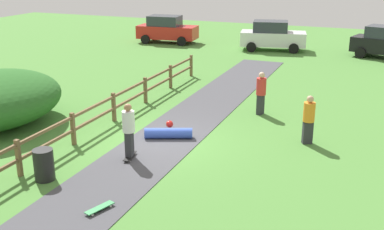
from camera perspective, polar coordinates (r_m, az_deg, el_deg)
ground_plane at (r=16.09m, az=-3.61°, el=-3.24°), size 60.00×60.00×0.00m
asphalt_path at (r=16.09m, az=-3.61°, el=-3.21°), size 2.40×28.00×0.02m
wooden_fence at (r=17.09m, az=-11.55°, el=0.11°), size 0.12×18.12×1.10m
trash_bin at (r=13.89m, az=-17.25°, el=-5.69°), size 0.56×0.56×0.90m
skater_riding at (r=14.53m, az=-7.56°, el=-1.59°), size 0.45×0.82×1.75m
skater_fallen at (r=16.36m, az=-2.81°, el=-2.09°), size 1.64×1.47×0.36m
skateboard_loose at (r=12.10m, az=-10.96°, el=-10.82°), size 0.44×0.82×0.08m
bystander_red at (r=18.81m, az=8.24°, el=2.82°), size 0.45×0.45×1.69m
bystander_orange at (r=16.11m, az=13.75°, el=-0.30°), size 0.51×0.51×1.65m
parked_car_white at (r=32.26m, az=9.56°, el=9.31°), size 4.46×2.63×1.92m
parked_car_red at (r=34.72m, az=-3.03°, el=10.17°), size 4.34×2.29×1.92m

